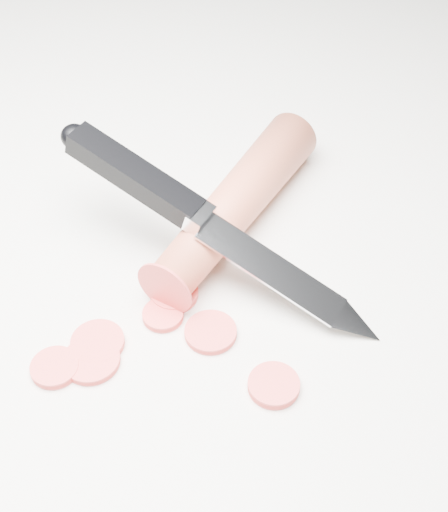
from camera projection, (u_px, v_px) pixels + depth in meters
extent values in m
plane|color=silver|center=(141.00, 270.00, 0.54)|extent=(2.40, 2.40, 0.00)
cylinder|color=#C95438|center=(236.00, 203.00, 0.56)|extent=(0.17, 0.18, 0.04)
cylinder|color=#E83E3B|center=(55.00, 368.00, 0.48)|extent=(0.03, 0.03, 0.01)
cylinder|color=#E83E3B|center=(174.00, 293.00, 0.52)|extent=(0.04, 0.04, 0.01)
cylinder|color=#E83E3B|center=(211.00, 332.00, 0.50)|extent=(0.04, 0.04, 0.01)
cylinder|color=#E83E3B|center=(274.00, 385.00, 0.47)|extent=(0.03, 0.03, 0.01)
cylinder|color=#E83E3B|center=(163.00, 315.00, 0.51)|extent=(0.03, 0.03, 0.01)
cylinder|color=#E83E3B|center=(91.00, 360.00, 0.48)|extent=(0.04, 0.04, 0.01)
cylinder|color=#E83E3B|center=(98.00, 342.00, 0.49)|extent=(0.04, 0.04, 0.01)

